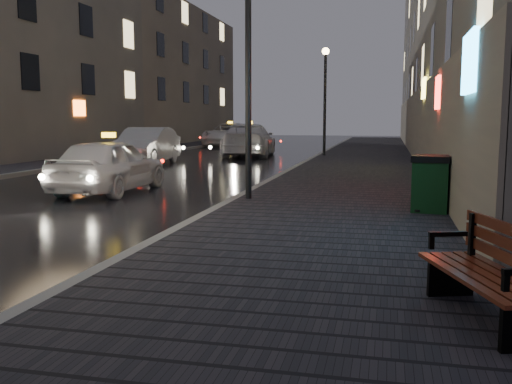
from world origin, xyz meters
TOP-DOWN VIEW (x-y plane):
  - ground at (0.00, 0.00)m, footprint 120.00×120.00m
  - sidewalk at (3.90, 21.00)m, footprint 4.60×58.00m
  - curb at (1.50, 21.00)m, footprint 0.20×58.00m
  - sidewalk_far at (-8.70, 21.00)m, footprint 2.40×58.00m
  - curb_far at (-7.40, 21.00)m, footprint 0.20×58.00m
  - building_near at (7.10, 25.00)m, footprint 1.80×50.00m
  - building_far_b at (-13.50, 20.00)m, footprint 6.00×16.00m
  - building_far_c at (-13.50, 39.00)m, footprint 6.00×22.00m
  - lamp_near at (1.85, 6.00)m, footprint 0.36×0.36m
  - lamp_far at (1.85, 22.00)m, footprint 0.36×0.36m
  - bench at (5.91, -1.25)m, footprint 1.11×1.83m
  - trash_bin at (5.80, 5.00)m, footprint 0.83×0.83m
  - taxi_near at (-2.30, 7.31)m, footprint 1.78×4.34m
  - car_left_mid at (-5.10, 16.00)m, footprint 2.08×4.97m
  - taxi_mid at (-2.08, 22.19)m, footprint 3.01×6.08m
  - taxi_far at (-6.07, 32.89)m, footprint 3.26×6.12m

SIDE VIEW (x-z plane):
  - ground at x=0.00m, z-range 0.00..0.00m
  - sidewalk at x=3.90m, z-range 0.00..0.15m
  - curb at x=1.50m, z-range 0.00..0.15m
  - sidewalk_far at x=-8.70m, z-range 0.00..0.15m
  - curb_far at x=-7.40m, z-range 0.00..0.15m
  - bench at x=5.91m, z-range 0.15..1.04m
  - trash_bin at x=5.80m, z-range 0.16..1.27m
  - taxi_near at x=-2.30m, z-range 0.00..1.47m
  - car_left_mid at x=-5.10m, z-range 0.00..1.60m
  - taxi_far at x=-6.07m, z-range 0.00..1.64m
  - taxi_mid at x=-2.08m, z-range 0.00..1.70m
  - lamp_near at x=1.85m, z-range 0.85..6.13m
  - lamp_far at x=1.85m, z-range 0.85..6.13m
  - building_far_c at x=-13.50m, z-range 0.00..11.00m
  - building_near at x=7.10m, z-range 0.00..13.00m
  - building_far_b at x=-13.50m, z-range 0.00..14.00m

